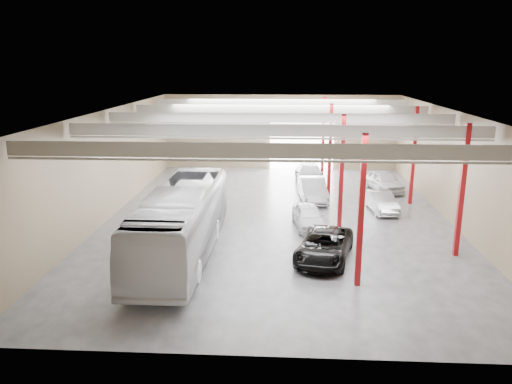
# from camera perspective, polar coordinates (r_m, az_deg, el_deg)

# --- Properties ---
(depot_shell) EXTENTS (22.12, 32.12, 7.06)m
(depot_shell) POSITION_cam_1_polar(r_m,az_deg,el_deg) (32.17, 2.84, 5.75)
(depot_shell) COLOR #434348
(depot_shell) RESTS_ON ground
(coach_bus) EXTENTS (3.21, 13.22, 3.67)m
(coach_bus) POSITION_cam_1_polar(r_m,az_deg,el_deg) (26.42, -8.45, -3.35)
(coach_bus) COLOR silver
(coach_bus) RESTS_ON ground
(black_sedan) EXTENTS (3.71, 5.85, 1.50)m
(black_sedan) POSITION_cam_1_polar(r_m,az_deg,el_deg) (26.05, 7.81, -6.12)
(black_sedan) COLOR black
(black_sedan) RESTS_ON ground
(car_row_a) EXTENTS (2.24, 4.40, 1.43)m
(car_row_a) POSITION_cam_1_polar(r_m,az_deg,el_deg) (30.93, 6.02, -2.77)
(car_row_a) COLOR silver
(car_row_a) RESTS_ON ground
(car_row_b) EXTENTS (2.17, 5.17, 1.66)m
(car_row_b) POSITION_cam_1_polar(r_m,az_deg,el_deg) (37.00, 6.49, 0.29)
(car_row_b) COLOR #B9B8BD
(car_row_b) RESTS_ON ground
(car_row_c) EXTENTS (2.47, 5.64, 1.61)m
(car_row_c) POSITION_cam_1_polar(r_m,az_deg,el_deg) (42.06, 6.12, 2.00)
(car_row_c) COLOR gray
(car_row_c) RESTS_ON ground
(car_right_near) EXTENTS (1.91, 4.28, 1.37)m
(car_right_near) POSITION_cam_1_polar(r_m,az_deg,el_deg) (35.15, 14.10, -1.08)
(car_right_near) COLOR #ACADB1
(car_right_near) RESTS_ON ground
(car_right_far) EXTENTS (2.98, 4.89, 1.56)m
(car_right_far) POSITION_cam_1_polar(r_m,az_deg,el_deg) (40.92, 14.38, 1.23)
(car_right_far) COLOR silver
(car_right_far) RESTS_ON ground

